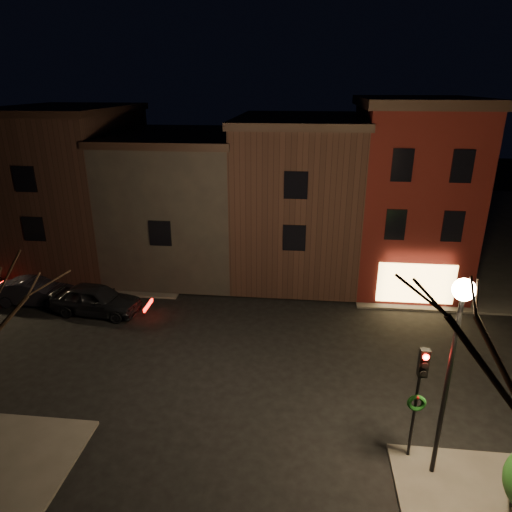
{
  "coord_description": "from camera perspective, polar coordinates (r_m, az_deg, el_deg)",
  "views": [
    {
      "loc": [
        1.96,
        -17.33,
        11.36
      ],
      "look_at": [
        -0.36,
        3.94,
        3.2
      ],
      "focal_mm": 32.0,
      "sensor_mm": 36.0,
      "label": 1
    }
  ],
  "objects": [
    {
      "name": "ground",
      "position": [
        20.82,
        -0.2,
        -12.2
      ],
      "size": [
        120.0,
        120.0,
        0.0
      ],
      "primitive_type": "plane",
      "color": "black",
      "rests_on": "ground"
    },
    {
      "name": "sidewalk_far_left",
      "position": [
        44.77,
        -23.49,
        4.51
      ],
      "size": [
        30.0,
        30.0,
        0.12
      ],
      "primitive_type": "cube",
      "color": "#2D2B28",
      "rests_on": "ground"
    },
    {
      "name": "corner_building",
      "position": [
        28.12,
        18.63,
        7.55
      ],
      "size": [
        6.5,
        8.5,
        10.5
      ],
      "color": "#480F0D",
      "rests_on": "ground"
    },
    {
      "name": "row_building_a",
      "position": [
        28.59,
        5.17,
        7.6
      ],
      "size": [
        7.3,
        10.3,
        9.4
      ],
      "color": "black",
      "rests_on": "ground"
    },
    {
      "name": "row_building_b",
      "position": [
        29.73,
        -9.07,
        6.94
      ],
      "size": [
        7.8,
        10.3,
        8.4
      ],
      "color": "black",
      "rests_on": "ground"
    },
    {
      "name": "row_building_c",
      "position": [
        32.22,
        -21.83,
        8.16
      ],
      "size": [
        7.3,
        10.3,
        9.9
      ],
      "color": "black",
      "rests_on": "ground"
    },
    {
      "name": "street_lamp_near",
      "position": [
        13.59,
        23.86,
        -8.15
      ],
      "size": [
        0.6,
        0.6,
        6.48
      ],
      "color": "black",
      "rests_on": "sidewalk_near_right"
    },
    {
      "name": "traffic_signal",
      "position": [
        15.04,
        19.72,
        -15.2
      ],
      "size": [
        0.58,
        0.38,
        4.05
      ],
      "color": "black",
      "rests_on": "sidewalk_near_right"
    },
    {
      "name": "parked_car_a",
      "position": [
        25.26,
        -19.36,
        -5.13
      ],
      "size": [
        4.83,
        2.34,
        1.59
      ],
      "primitive_type": "imported",
      "rotation": [
        0.0,
        0.0,
        1.47
      ],
      "color": "black",
      "rests_on": "ground"
    },
    {
      "name": "parked_car_b",
      "position": [
        27.64,
        -25.97,
        -4.05
      ],
      "size": [
        4.32,
        1.62,
        1.41
      ],
      "primitive_type": "imported",
      "rotation": [
        0.0,
        0.0,
        1.6
      ],
      "color": "black",
      "rests_on": "ground"
    }
  ]
}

